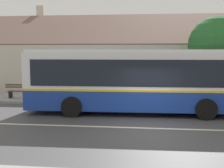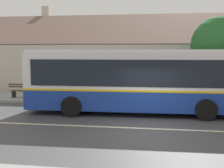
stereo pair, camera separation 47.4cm
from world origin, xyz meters
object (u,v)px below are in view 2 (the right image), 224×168
at_px(transit_bus, 135,79).
at_px(bench_by_building, 24,91).
at_px(street_tree_primary, 219,47).
at_px(bench_down_street, 98,94).

xyz_separation_m(transit_bus, bench_by_building, (-7.35, 2.71, -1.17)).
relative_size(transit_bus, street_tree_primary, 2.05).
bearing_deg(transit_bus, street_tree_primary, 38.79).
relative_size(transit_bus, bench_by_building, 6.20).
xyz_separation_m(bench_by_building, street_tree_primary, (12.25, 1.23, 2.84)).
bearing_deg(street_tree_primary, bench_by_building, -174.29).
bearing_deg(bench_by_building, transit_bus, -20.25).
bearing_deg(bench_by_building, bench_down_street, -4.12).
height_order(transit_bus, bench_down_street, transit_bus).
relative_size(bench_down_street, street_tree_primary, 0.29).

